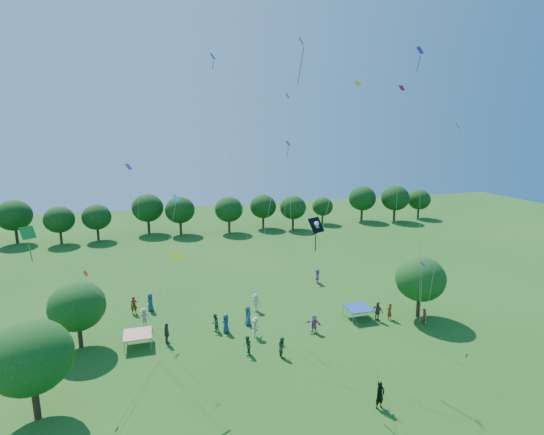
{
  "coord_description": "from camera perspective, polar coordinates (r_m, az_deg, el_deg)",
  "views": [
    {
      "loc": [
        -8.55,
        -14.99,
        17.43
      ],
      "look_at": [
        0.0,
        14.0,
        11.0
      ],
      "focal_mm": 28.0,
      "sensor_mm": 36.0,
      "label": 1
    }
  ],
  "objects": [
    {
      "name": "crowd_person_6",
      "position": [
        43.42,
        -16.03,
        -10.88
      ],
      "size": [
        0.69,
        0.97,
        1.78
      ],
      "primitive_type": "imported",
      "rotation": [
        0.0,
        0.0,
        4.45
      ],
      "color": "navy",
      "rests_on": "ground"
    },
    {
      "name": "near_tree_west",
      "position": [
        30.08,
        -29.75,
        -15.98
      ],
      "size": [
        4.89,
        4.89,
        6.31
      ],
      "color": "#422B19",
      "rests_on": "ground"
    },
    {
      "name": "pirate_kite",
      "position": [
        28.79,
        6.13,
        -1.36
      ],
      "size": [
        5.4,
        1.83,
        10.16
      ],
      "color": "black"
    },
    {
      "name": "crowd_person_2",
      "position": [
        34.31,
        1.38,
        -16.99
      ],
      "size": [
        0.45,
        0.8,
        1.6
      ],
      "primitive_type": "imported",
      "rotation": [
        0.0,
        0.0,
        1.6
      ],
      "color": "#25572A",
      "rests_on": "ground"
    },
    {
      "name": "crowd_person_4",
      "position": [
        40.94,
        14.02,
        -12.16
      ],
      "size": [
        0.92,
        1.18,
        1.83
      ],
      "primitive_type": "imported",
      "rotation": [
        0.0,
        0.0,
        2.03
      ],
      "color": "#433A36",
      "rests_on": "ground"
    },
    {
      "name": "small_kite_9",
      "position": [
        36.8,
        2.36,
        6.96
      ],
      "size": [
        0.65,
        1.15,
        18.94
      ],
      "color": "#DD5C0B"
    },
    {
      "name": "crowd_person_11",
      "position": [
        37.99,
        5.66,
        -14.02
      ],
      "size": [
        1.46,
        1.38,
        1.59
      ],
      "primitive_type": "imported",
      "rotation": [
        0.0,
        0.0,
        5.56
      ],
      "color": "#9E5C87",
      "rests_on": "ground"
    },
    {
      "name": "crowd_person_1",
      "position": [
        41.52,
        15.51,
        -12.06
      ],
      "size": [
        0.7,
        0.57,
        1.61
      ],
      "primitive_type": "imported",
      "rotation": [
        0.0,
        0.0,
        3.48
      ],
      "color": "maroon",
      "rests_on": "ground"
    },
    {
      "name": "small_kite_3",
      "position": [
        28.36,
        -27.81,
        -4.12
      ],
      "size": [
        7.05,
        6.07,
        10.67
      ],
      "color": "#188729"
    },
    {
      "name": "small_kite_5",
      "position": [
        41.1,
        -18.51,
        3.49
      ],
      "size": [
        0.63,
        1.96,
        12.88
      ],
      "color": "purple"
    },
    {
      "name": "small_kite_12",
      "position": [
        31.14,
        19.26,
        10.15
      ],
      "size": [
        4.85,
        4.34,
        21.09
      ],
      "color": "#131CC3"
    },
    {
      "name": "small_kite_4",
      "position": [
        42.66,
        -6.66,
        14.26
      ],
      "size": [
        2.9,
        8.13,
        23.24
      ],
      "color": "#1141AE"
    },
    {
      "name": "small_kite_0",
      "position": [
        35.69,
        16.66,
        7.37
      ],
      "size": [
        1.67,
        1.77,
        19.28
      ],
      "color": "red"
    },
    {
      "name": "crowd_person_13",
      "position": [
        41.44,
        19.8,
        -12.45
      ],
      "size": [
        0.68,
        0.58,
        1.54
      ],
      "primitive_type": "imported",
      "rotation": [
        0.0,
        0.0,
        0.46
      ],
      "color": "maroon",
      "rests_on": "ground"
    },
    {
      "name": "crowd_person_12",
      "position": [
        39.11,
        -3.26,
        -13.04
      ],
      "size": [
        0.6,
        0.93,
        1.76
      ],
      "primitive_type": "imported",
      "rotation": [
        0.0,
        0.0,
        1.41
      ],
      "color": "navy",
      "rests_on": "ground"
    },
    {
      "name": "small_kite_2",
      "position": [
        29.78,
        -13.06,
        -6.49
      ],
      "size": [
        2.32,
        4.03,
        7.96
      ],
      "color": "#DAFF16"
    },
    {
      "name": "red_high_kite",
      "position": [
        36.34,
        2.6,
        15.84
      ],
      "size": [
        6.99,
        6.54,
        23.51
      ],
      "color": "red"
    },
    {
      "name": "crowd_person_9",
      "position": [
        41.8,
        -2.22,
        -11.34
      ],
      "size": [
        1.22,
        1.11,
        1.75
      ],
      "primitive_type": "imported",
      "rotation": [
        0.0,
        0.0,
        5.62
      ],
      "color": "beige",
      "rests_on": "ground"
    },
    {
      "name": "crowd_person_7",
      "position": [
        43.24,
        -18.08,
        -11.16
      ],
      "size": [
        0.64,
        0.41,
        1.71
      ],
      "primitive_type": "imported",
      "rotation": [
        0.0,
        0.0,
        6.28
      ],
      "color": "maroon",
      "rests_on": "ground"
    },
    {
      "name": "near_tree_east",
      "position": [
        41.78,
        19.33,
        -7.8
      ],
      "size": [
        4.56,
        4.56,
        5.82
      ],
      "color": "#422B19",
      "rests_on": "ground"
    },
    {
      "name": "crowd_person_0",
      "position": [
        37.95,
        -6.21,
        -13.98
      ],
      "size": [
        0.77,
        0.94,
        1.69
      ],
      "primitive_type": "imported",
      "rotation": [
        0.0,
        0.0,
        4.25
      ],
      "color": "navy",
      "rests_on": "ground"
    },
    {
      "name": "small_kite_7",
      "position": [
        29.41,
        -13.61,
        -2.46
      ],
      "size": [
        2.37,
        3.97,
        11.88
      ],
      "color": "#0EBBD4"
    },
    {
      "name": "crowd_person_15",
      "position": [
        40.31,
        -16.79,
        -12.76
      ],
      "size": [
        1.18,
        0.57,
        1.78
      ],
      "primitive_type": "imported",
      "rotation": [
        0.0,
        0.0,
        6.24
      ],
      "color": "#B19B8D",
      "rests_on": "ground"
    },
    {
      "name": "near_tree_north",
      "position": [
        37.64,
        -24.73,
        -10.76
      ],
      "size": [
        4.39,
        4.39,
        5.55
      ],
      "color": "#422B19",
      "rests_on": "ground"
    },
    {
      "name": "crowd_person_3",
      "position": [
        37.06,
        -2.23,
        -14.52
      ],
      "size": [
        1.14,
        1.22,
        1.77
      ],
      "primitive_type": "imported",
      "rotation": [
        0.0,
        0.0,
        0.87
      ],
      "color": "beige",
      "rests_on": "ground"
    },
    {
      "name": "man_in_black",
      "position": [
        29.73,
        14.33,
        -22.15
      ],
      "size": [
        0.77,
        0.6,
        1.83
      ],
      "primitive_type": "imported",
      "rotation": [
        0.0,
        0.0,
        0.26
      ],
      "color": "black",
      "rests_on": "ground"
    },
    {
      "name": "small_kite_10",
      "position": [
        32.28,
        8.9,
        7.1
      ],
      "size": [
        4.22,
        1.42,
        19.42
      ],
      "color": "gold"
    },
    {
      "name": "tent_red_stripe",
      "position": [
        37.25,
        -17.64,
        -14.71
      ],
      "size": [
        2.2,
        2.2,
        1.1
      ],
      "color": "red",
      "rests_on": "ground"
    },
    {
      "name": "small_kite_13",
      "position": [
        38.07,
        19.55,
        -6.72
      ],
      "size": [
        0.63,
        0.91,
        5.11
      ],
      "color": "#871678"
    },
    {
      "name": "crowd_person_8",
      "position": [
        34.54,
        -3.36,
        -16.82
      ],
      "size": [
        0.64,
        0.87,
        1.58
      ],
      "primitive_type": "imported",
      "rotation": [
        0.0,
        0.0,
        4.41
      ],
      "color": "#23532E",
      "rests_on": "ground"
    },
    {
      "name": "crowd_person_14",
      "position": [
        38.33,
        -7.69,
        -13.82
      ],
      "size": [
        0.83,
        0.88,
        1.6
      ],
      "primitive_type": "imported",
      "rotation": [
        0.0,
        0.0,
        4.03
      ],
      "color": "#265A3D",
      "rests_on": "ground"
    },
    {
      "name": "crowd_person_10",
      "position": [
        37.0,
        -13.96,
        -14.91
      ],
      "size": [
        0.74,
        1.14,
        1.8
      ],
      "primitive_type": "imported",
      "rotation": [
        0.0,
        0.0,
        1.83
      ],
      "color": "#443A36",
      "rests_on": "ground"
    },
    {
      "name": "crowd_person_5",
      "position": [
        48.97,
        6.1,
        -7.86
      ],
      "size": [
        1.04,
        1.68,
        1.69
      ],
      "primitive_type": "imported",
      "rotation": [
        0.0,
        0.0,
        4.38
      ],
      "color": "#9D5DA0",
      "rests_on": "ground"
    },
    {
      "name": "small_kite_6",
      "position": [
        38.09,
        -17.54,
        4.59
      ],
      "size": [
        1.32,
        2.08,
        17.18
      ],
      "color": "white"
    },
    {
      "name": "small_kite_8",
      "position": [
        31.85,
        -21.84,
        -9.14
      ],
      "size": [
        4.11,
        2.32,
        6.8
      ],
      "color": "red"
    },
    {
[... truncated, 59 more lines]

